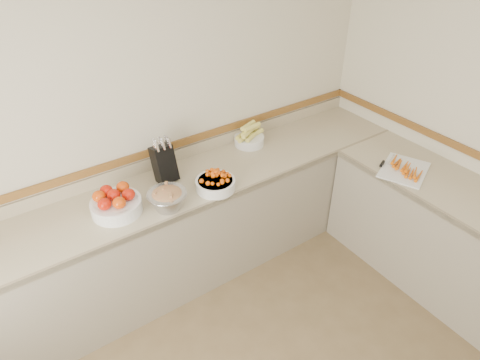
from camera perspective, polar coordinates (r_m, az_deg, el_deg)
back_wall at (r=3.27m, az=-11.71°, el=7.71°), size 4.00×0.00×4.00m
counter_back at (r=3.49m, az=-7.85°, el=-6.73°), size 4.00×0.65×1.08m
dishwasher at (r=3.74m, az=27.89°, el=-8.44°), size 0.63×0.60×0.84m
knife_block at (r=3.22m, az=-10.10°, el=2.29°), size 0.16×0.19×0.36m
tomato_bowl at (r=3.01m, az=-16.25°, el=-2.96°), size 0.35×0.35×0.17m
cherry_tomato_bowl at (r=3.12m, az=-3.27°, el=-0.33°), size 0.29×0.29×0.16m
corn_bowl at (r=3.67m, az=1.23°, el=5.70°), size 0.28×0.26×0.19m
rhubarb_bowl at (r=2.96m, az=-9.65°, el=-2.47°), size 0.28×0.28×0.16m
cutting_board at (r=3.58m, az=21.06°, el=1.40°), size 0.51×0.46×0.06m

